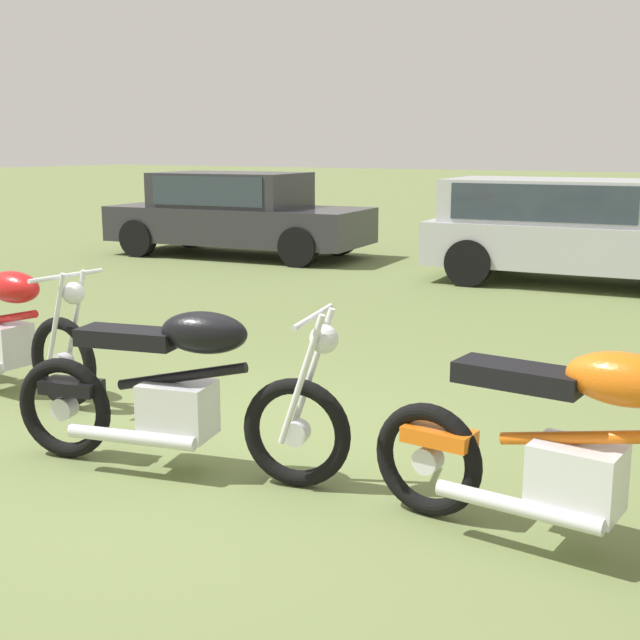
% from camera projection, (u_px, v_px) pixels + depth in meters
% --- Properties ---
extents(ground_plane, '(120.00, 120.00, 0.00)m').
position_uv_depth(ground_plane, '(209.00, 453.00, 5.25)').
color(ground_plane, olive).
extents(motorcycle_red, '(2.10, 0.64, 1.02)m').
position_uv_depth(motorcycle_red, '(2.00, 331.00, 6.48)').
color(motorcycle_red, black).
rests_on(motorcycle_red, ground).
extents(motorcycle_black, '(2.08, 0.86, 1.02)m').
position_uv_depth(motorcycle_black, '(178.00, 392.00, 4.86)').
color(motorcycle_black, black).
rests_on(motorcycle_black, ground).
extents(motorcycle_orange, '(2.09, 0.64, 1.02)m').
position_uv_depth(motorcycle_orange, '(579.00, 455.00, 3.85)').
color(motorcycle_orange, black).
rests_on(motorcycle_orange, ground).
extents(car_charcoal, '(4.65, 2.30, 1.43)m').
position_uv_depth(car_charcoal, '(236.00, 210.00, 14.53)').
color(car_charcoal, '#2D2D33').
rests_on(car_charcoal, ground).
extents(car_silver, '(4.20, 2.22, 1.43)m').
position_uv_depth(car_silver, '(567.00, 223.00, 11.60)').
color(car_silver, '#B2B5BA').
rests_on(car_silver, ground).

